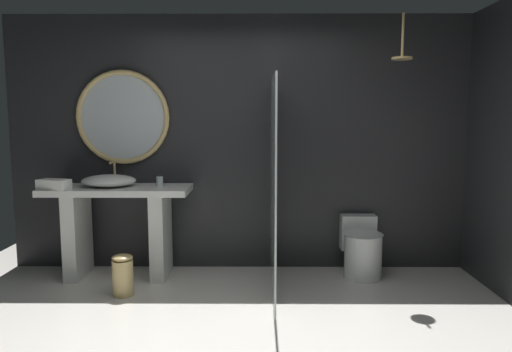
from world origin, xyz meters
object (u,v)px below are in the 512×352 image
Objects in this scene: waste_bin at (123,275)px; vessel_sink at (109,181)px; tumbler_cup at (160,181)px; folded_hand_towel at (54,184)px; round_wall_mirror at (123,117)px; tissue_box at (56,183)px; toilet at (362,249)px; rain_shower_head at (402,53)px.

vessel_sink is at bearing 116.07° from waste_bin.
tumbler_cup reaches higher than folded_hand_towel.
waste_bin is (0.18, -0.79, -1.39)m from round_wall_mirror.
round_wall_mirror is 0.94m from folded_hand_towel.
waste_bin is (0.26, -0.54, -0.77)m from vessel_sink.
tissue_box is 0.28× the size of toilet.
rain_shower_head is 1.40× the size of folded_hand_towel.
folded_hand_towel is at bearing -141.24° from round_wall_mirror.
folded_hand_towel is at bearing -157.63° from vessel_sink.
tissue_box is 0.17× the size of round_wall_mirror.
folded_hand_towel is (0.05, -0.16, 0.01)m from tissue_box.
round_wall_mirror is (0.09, 0.25, 0.62)m from vessel_sink.
tumbler_cup reaches higher than waste_bin.
folded_hand_towel is at bearing -166.60° from tumbler_cup.
vessel_sink is at bearing 3.01° from tissue_box.
round_wall_mirror is at bearing 102.73° from waste_bin.
tissue_box is 3.08m from toilet.
tissue_box is at bearing 176.84° from rain_shower_head.
tumbler_cup is 2.58m from rain_shower_head.
rain_shower_head is (2.76, -0.21, 1.19)m from vessel_sink.
tissue_box is 0.56× the size of folded_hand_towel.
tumbler_cup is 0.98m from waste_bin.
tissue_box is at bearing -176.99° from vessel_sink.
tumbler_cup is at bearing 173.86° from rain_shower_head.
toilet is at bearing -0.69° from tumbler_cup.
rain_shower_head is at bearing -6.14° from tumbler_cup.
tumbler_cup is at bearing 3.65° from tissue_box.
tissue_box reaches higher than toilet.
round_wall_mirror is at bearing 71.02° from vessel_sink.
round_wall_mirror is 2.57× the size of waste_bin.
vessel_sink is at bearing -179.71° from toilet.
vessel_sink is 1.29× the size of rain_shower_head.
round_wall_mirror reaches higher than toilet.
tumbler_cup is 0.24× the size of rain_shower_head.
round_wall_mirror is 2.78m from rain_shower_head.
toilet is (-0.27, 0.22, -1.88)m from rain_shower_head.
toilet is (2.49, 0.01, -0.69)m from vessel_sink.
folded_hand_towel is at bearing -73.45° from tissue_box.
tumbler_cup is 0.59× the size of tissue_box.
waste_bin is at bearing -77.27° from round_wall_mirror.
round_wall_mirror is at bearing 38.76° from folded_hand_towel.
tumbler_cup is 1.00m from tissue_box.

